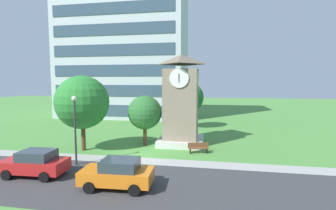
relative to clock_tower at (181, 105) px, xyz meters
name	(u,v)px	position (x,y,z in m)	size (l,w,h in m)	color
ground_plane	(141,154)	(-2.98, -4.01, -3.87)	(160.00, 160.00, 0.00)	#4C893D
street_asphalt	(112,183)	(-2.98, -10.18, -3.86)	(120.00, 7.20, 0.01)	#38383A
kerb_strip	(134,160)	(-2.98, -5.78, -3.86)	(120.00, 1.60, 0.01)	#9E9E99
office_building	(124,45)	(-12.64, 18.68, 8.93)	(21.84, 10.88, 25.60)	#B7BCC6
clock_tower	(181,105)	(0.00, 0.00, 0.00)	(4.29, 4.29, 8.78)	gray
park_bench	(198,148)	(1.86, -2.83, -3.40)	(1.86, 0.89, 0.88)	brown
street_lamp	(75,122)	(-6.91, -7.48, -0.64)	(0.36, 0.36, 5.11)	#333338
tree_near_tower	(145,113)	(-3.38, -1.14, -0.66)	(3.25, 3.25, 4.85)	#513823
tree_streetside	(82,102)	(-8.37, -3.77, 0.47)	(4.74, 4.74, 6.71)	#513823
tree_by_building	(189,97)	(-0.06, 8.57, 0.26)	(3.97, 3.97, 6.13)	#513823
parked_car_red	(35,163)	(-8.36, -9.94, -3.01)	(4.21, 2.17, 1.69)	red
parked_car_orange	(118,173)	(-2.37, -10.74, -3.01)	(4.19, 2.19, 1.69)	orange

